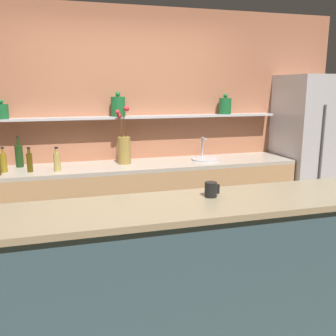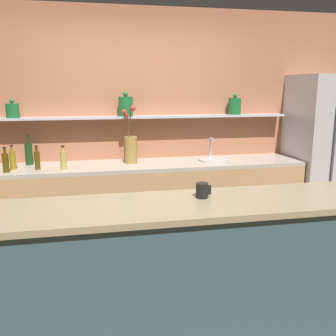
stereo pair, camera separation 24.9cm
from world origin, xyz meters
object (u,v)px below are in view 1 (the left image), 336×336
bottle_oil_2 (30,162)px  bottle_oil_4 (4,162)px  bottle_spirit_5 (57,161)px  bottle_wine_1 (19,156)px  coffee_mug (211,189)px  flower_vase (124,147)px  refrigerator (311,153)px  sink_fixture (206,158)px

bottle_oil_2 → bottle_oil_4: bearing=166.9°
bottle_oil_4 → bottle_spirit_5: size_ratio=1.03×
bottle_wine_1 → bottle_spirit_5: bearing=-39.9°
bottle_wine_1 → coffee_mug: (1.37, -1.86, 0.03)m
bottle_oil_2 → flower_vase: bearing=8.4°
refrigerator → bottle_wine_1: size_ratio=5.84×
bottle_oil_2 → refrigerator: bearing=0.9°
coffee_mug → flower_vase: bearing=99.7°
flower_vase → coffee_mug: flower_vase is taller
sink_fixture → bottle_oil_4: bearing=-178.8°
sink_fixture → coffee_mug: size_ratio=3.22×
refrigerator → flower_vase: 2.30m
sink_fixture → bottle_oil_2: bearing=-177.0°
sink_fixture → refrigerator: bearing=-2.0°
bottle_oil_4 → flower_vase: bearing=4.0°
bottle_wine_1 → flower_vase: bearing=-7.0°
refrigerator → bottle_oil_4: 3.49m
flower_vase → sink_fixture: flower_vase is taller
sink_fixture → bottle_oil_4: size_ratio=1.33×
refrigerator → sink_fixture: bearing=178.0°
flower_vase → refrigerator: bearing=-2.2°
flower_vase → bottle_wine_1: bearing=173.0°
bottle_oil_2 → bottle_spirit_5: bearing=-9.3°
sink_fixture → bottle_oil_4: (-2.13, -0.04, 0.08)m
sink_fixture → bottle_oil_4: sink_fixture is taller
sink_fixture → bottle_oil_2: 1.89m
refrigerator → bottle_wine_1: bearing=176.2°
flower_vase → sink_fixture: 0.94m
bottle_oil_4 → coffee_mug: (1.50, -1.64, 0.05)m
flower_vase → coffee_mug: bearing=-80.3°
refrigerator → bottle_spirit_5: bearing=-178.2°
bottle_spirit_5 → bottle_wine_1: bearing=140.1°
bottle_oil_4 → coffee_mug: 2.22m
sink_fixture → bottle_spirit_5: size_ratio=1.36×
bottle_oil_2 → bottle_spirit_5: bottle_oil_2 is taller
sink_fixture → coffee_mug: (-0.63, -1.69, 0.13)m
sink_fixture → coffee_mug: sink_fixture is taller
coffee_mug → bottle_oil_2: bearing=128.3°
bottle_oil_2 → sink_fixture: bearing=3.0°
sink_fixture → bottle_wine_1: 2.01m
refrigerator → sink_fixture: refrigerator is taller
sink_fixture → bottle_oil_2: sink_fixture is taller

